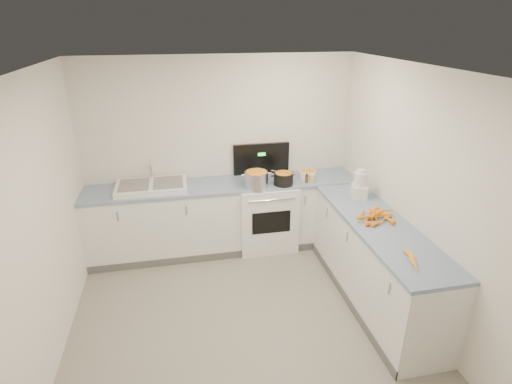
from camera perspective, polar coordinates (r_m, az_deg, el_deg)
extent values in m
cube|color=white|center=(5.34, -4.45, -3.67)|extent=(3.50, 0.60, 0.90)
cube|color=#8097B6|center=(5.14, -4.61, 1.00)|extent=(3.50, 0.62, 0.04)
cube|color=white|center=(4.57, 16.59, -9.71)|extent=(0.60, 2.20, 0.90)
cube|color=#8097B6|center=(4.34, 17.30, -4.49)|extent=(0.62, 2.20, 0.04)
cube|color=white|center=(5.40, 1.39, -3.27)|extent=(0.76, 0.65, 0.90)
cube|color=black|center=(5.40, 0.76, 4.79)|extent=(0.76, 0.05, 0.42)
cube|color=white|center=(5.11, -14.70, 0.78)|extent=(0.86, 0.52, 0.07)
cube|color=slate|center=(5.11, -17.02, 0.99)|extent=(0.36, 0.42, 0.01)
cube|color=slate|center=(5.08, -12.44, 1.36)|extent=(0.36, 0.42, 0.01)
cylinder|color=silver|center=(5.26, -14.78, 3.24)|extent=(0.03, 0.03, 0.24)
cylinder|color=silver|center=(4.99, 0.05, 1.72)|extent=(0.30, 0.30, 0.22)
cylinder|color=black|center=(5.08, 3.95, 1.79)|extent=(0.30, 0.30, 0.18)
cylinder|color=#AD7A47|center=(5.04, 3.98, 2.82)|extent=(0.28, 0.21, 0.01)
cylinder|color=white|center=(5.32, 7.33, 2.48)|extent=(0.30, 0.30, 0.11)
cylinder|color=#593319|center=(5.18, 7.24, 1.85)|extent=(0.04, 0.04, 0.10)
cylinder|color=#E5B266|center=(5.19, 8.02, 1.86)|extent=(0.06, 0.06, 0.10)
cube|color=white|center=(4.85, 14.50, 0.11)|extent=(0.22, 0.24, 0.15)
cylinder|color=silver|center=(4.80, 14.69, 1.80)|extent=(0.16, 0.16, 0.16)
cylinder|color=white|center=(4.76, 14.80, 2.90)|extent=(0.09, 0.09, 0.04)
cone|color=orange|center=(4.39, 18.30, -3.65)|extent=(0.08, 0.22, 0.05)
cone|color=orange|center=(4.41, 16.61, -3.29)|extent=(0.10, 0.20, 0.05)
cone|color=orange|center=(4.43, 16.53, -3.10)|extent=(0.07, 0.17, 0.05)
cone|color=orange|center=(4.40, 16.40, -3.30)|extent=(0.15, 0.19, 0.05)
cone|color=orange|center=(4.39, 16.45, -3.43)|extent=(0.16, 0.14, 0.05)
cone|color=orange|center=(4.40, 18.07, -3.53)|extent=(0.19, 0.15, 0.05)
cone|color=orange|center=(4.43, 14.97, -2.94)|extent=(0.15, 0.20, 0.05)
cone|color=orange|center=(4.26, 16.59, -4.23)|extent=(0.21, 0.06, 0.05)
cone|color=orange|center=(4.48, 16.87, -2.89)|extent=(0.13, 0.18, 0.05)
cone|color=orange|center=(4.37, 15.81, -3.52)|extent=(0.17, 0.18, 0.04)
cone|color=orange|center=(4.27, 17.02, -4.29)|extent=(0.19, 0.10, 0.04)
cone|color=orange|center=(4.40, 16.29, -2.60)|extent=(0.19, 0.15, 0.05)
cone|color=orange|center=(4.48, 17.71, -2.55)|extent=(0.22, 0.07, 0.04)
cone|color=orange|center=(4.37, 16.71, -3.07)|extent=(0.21, 0.14, 0.04)
cone|color=orange|center=(4.42, 17.23, -3.08)|extent=(0.18, 0.09, 0.05)
cone|color=orange|center=(4.31, 15.43, -3.42)|extent=(0.22, 0.08, 0.04)
cone|color=orange|center=(4.44, 16.40, -2.53)|extent=(0.12, 0.16, 0.04)
cone|color=orange|center=(4.36, 16.39, -3.06)|extent=(0.16, 0.20, 0.05)
cone|color=orange|center=(4.37, 16.69, -3.36)|extent=(0.16, 0.05, 0.04)
cone|color=orange|center=(3.70, 21.68, -9.55)|extent=(0.09, 0.20, 0.04)
cone|color=orange|center=(3.76, 21.62, -9.00)|extent=(0.09, 0.18, 0.04)
cone|color=orange|center=(3.80, 21.20, -8.54)|extent=(0.06, 0.20, 0.04)
cube|color=tan|center=(5.08, -18.13, 0.76)|extent=(0.05, 0.04, 0.00)
cube|color=tan|center=(5.03, -16.76, 0.71)|extent=(0.02, 0.05, 0.00)
cube|color=tan|center=(5.17, -18.11, 1.13)|extent=(0.02, 0.05, 0.00)
cube|color=tan|center=(5.21, -16.84, 1.47)|extent=(0.04, 0.01, 0.00)
cube|color=tan|center=(5.04, -17.20, 0.68)|extent=(0.01, 0.05, 0.00)
cube|color=tan|center=(5.02, -16.49, 0.64)|extent=(0.03, 0.03, 0.00)
cube|color=tan|center=(5.00, -18.21, 0.40)|extent=(0.02, 0.03, 0.00)
cube|color=tan|center=(5.14, -17.41, 1.15)|extent=(0.03, 0.03, 0.00)
cube|color=tan|center=(5.04, -18.24, 0.56)|extent=(0.02, 0.04, 0.00)
cube|color=tan|center=(4.99, -16.86, 0.55)|extent=(0.04, 0.02, 0.00)
cube|color=tan|center=(5.21, -16.72, 1.54)|extent=(0.02, 0.03, 0.00)
cube|color=tan|center=(5.00, -17.91, 0.46)|extent=(0.05, 0.03, 0.00)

